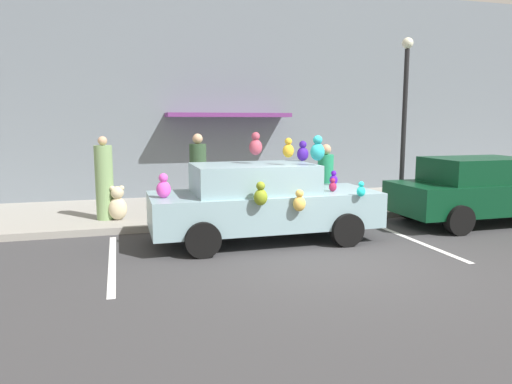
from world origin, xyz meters
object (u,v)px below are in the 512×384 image
plush_covered_car (262,201)px  pedestrian_by_lamp (198,177)px  pedestrian_near_shopfront (325,181)px  pedestrian_walking_past (104,181)px  parked_sedan_behind (482,190)px  teddy_bear_on_sidewalk (118,204)px  street_lamp_post (405,106)px

plush_covered_car → pedestrian_by_lamp: bearing=110.3°
pedestrian_near_shopfront → pedestrian_walking_past: bearing=174.9°
pedestrian_walking_past → pedestrian_by_lamp: 2.15m
parked_sedan_behind → teddy_bear_on_sidewalk: size_ratio=5.47×
pedestrian_near_shopfront → pedestrian_walking_past: 5.25m
street_lamp_post → pedestrian_by_lamp: (-5.20, 0.54, -1.70)m
teddy_bear_on_sidewalk → pedestrian_by_lamp: size_ratio=0.41×
parked_sedan_behind → pedestrian_walking_past: (-8.41, 2.17, 0.23)m
pedestrian_walking_past → plush_covered_car: bearing=-37.8°
parked_sedan_behind → pedestrian_walking_past: 8.69m
teddy_bear_on_sidewalk → street_lamp_post: street_lamp_post is taller
parked_sedan_behind → street_lamp_post: bearing=122.8°
teddy_bear_on_sidewalk → pedestrian_by_lamp: (1.88, 0.18, 0.53)m
plush_covered_car → pedestrian_by_lamp: plush_covered_car is taller
teddy_bear_on_sidewalk → street_lamp_post: size_ratio=0.18×
plush_covered_car → parked_sedan_behind: 5.39m
plush_covered_car → street_lamp_post: 5.08m
plush_covered_car → teddy_bear_on_sidewalk: bearing=141.5°
teddy_bear_on_sidewalk → pedestrian_by_lamp: 1.96m
plush_covered_car → parked_sedan_behind: plush_covered_car is taller
pedestrian_near_shopfront → pedestrian_by_lamp: (-3.08, 0.49, 0.13)m
teddy_bear_on_sidewalk → parked_sedan_behind: bearing=-13.9°
parked_sedan_behind → pedestrian_near_shopfront: 3.61m
pedestrian_by_lamp → plush_covered_car: bearing=-69.7°
plush_covered_car → pedestrian_by_lamp: (-0.88, 2.37, 0.24)m
plush_covered_car → pedestrian_near_shopfront: 2.90m
plush_covered_car → street_lamp_post: size_ratio=1.05×
pedestrian_by_lamp → pedestrian_walking_past: bearing=-179.3°
parked_sedan_behind → pedestrian_walking_past: pedestrian_walking_past is taller
plush_covered_car → pedestrian_near_shopfront: (2.21, 1.88, 0.11)m
teddy_bear_on_sidewalk → pedestrian_walking_past: size_ratio=0.42×
teddy_bear_on_sidewalk → pedestrian_near_shopfront: size_ratio=0.47×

